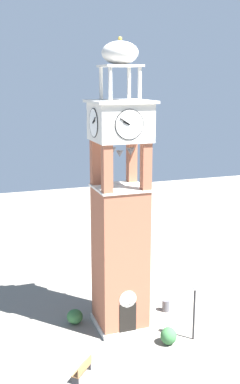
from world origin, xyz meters
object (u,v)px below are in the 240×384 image
clock_tower (120,219)px  trash_bin (166,306)px  park_bench (83,369)px  lamp_post (195,302)px

clock_tower → trash_bin: 7.83m
park_bench → trash_bin: bearing=35.9°
clock_tower → park_bench: (-3.71, -4.55, -6.80)m
lamp_post → park_bench: bearing=-168.9°
lamp_post → trash_bin: lamp_post is taller
clock_tower → lamp_post: size_ratio=4.98×
trash_bin → clock_tower: bearing=-167.9°
clock_tower → lamp_post: bearing=-39.6°
park_bench → lamp_post: (7.45, 1.46, 2.06)m
clock_tower → lamp_post: clock_tower is taller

